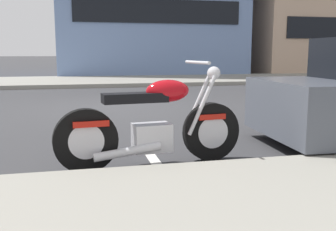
{
  "coord_description": "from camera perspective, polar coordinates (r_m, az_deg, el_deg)",
  "views": [
    {
      "loc": [
        -0.82,
        -8.64,
        1.21
      ],
      "look_at": [
        0.16,
        -4.46,
        0.52
      ],
      "focal_mm": 41.56,
      "sensor_mm": 36.0,
      "label": 1
    }
  ],
  "objects": [
    {
      "name": "parking_stall_stripe",
      "position": [
        4.52,
        -2.23,
        -6.31
      ],
      "size": [
        0.12,
        2.2,
        0.01
      ],
      "primitive_type": "cube",
      "color": "silver",
      "rests_on": "ground"
    },
    {
      "name": "ground_plane",
      "position": [
        8.77,
        -7.63,
        1.17
      ],
      "size": [
        260.0,
        260.0,
        0.0
      ],
      "primitive_type": "plane",
      "color": "#333335"
    },
    {
      "name": "parked_motorcycle",
      "position": [
        4.17,
        -2.12,
        -1.57
      ],
      "size": [
        2.06,
        0.62,
        1.13
      ],
      "rotation": [
        0.0,
        0.0,
        0.1
      ],
      "color": "black",
      "rests_on": "ground"
    }
  ]
}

